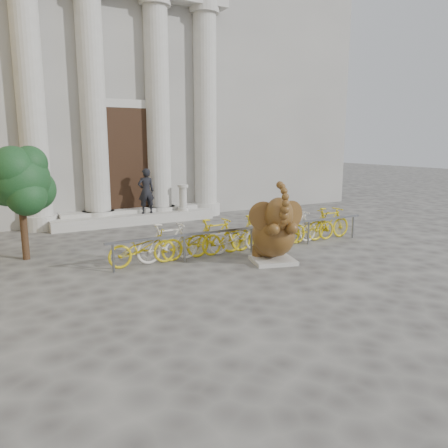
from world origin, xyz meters
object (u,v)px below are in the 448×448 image
bike_rack (246,233)px  pedestrian (146,191)px  tree (21,181)px  elephant_statue (274,233)px

bike_rack → pedestrian: 5.51m
pedestrian → tree: bearing=40.0°
elephant_statue → pedestrian: bearing=113.9°
elephant_statue → tree: bearing=163.8°
tree → pedestrian: size_ratio=1.74×
elephant_statue → bike_rack: 1.41m
bike_rack → tree: tree is taller
elephant_statue → tree: tree is taller
elephant_statue → tree: size_ratio=0.71×
elephant_statue → tree: (-5.36, 3.37, 1.27)m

